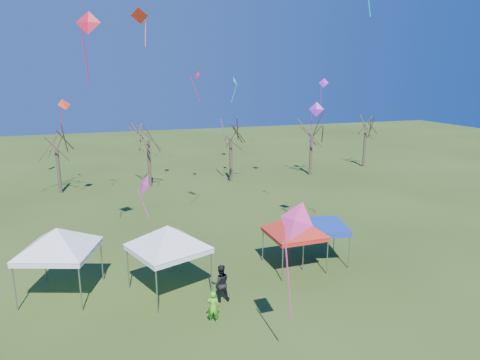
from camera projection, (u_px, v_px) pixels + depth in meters
The scene contains 21 objects.
ground at pixel (257, 300), 21.32m from camera, with size 140.00×140.00×0.00m, color #2D4616.
tree_1 at pixel (55, 132), 39.38m from camera, with size 3.42×3.42×7.54m.
tree_2 at pixel (147, 124), 41.58m from camera, with size 3.71×3.71×8.18m.
tree_3 at pixel (231, 124), 43.88m from camera, with size 3.59×3.59×7.91m.
tree_4 at pixel (312, 121), 46.70m from camera, with size 3.58×3.58×7.89m.
tree_5 at pixel (367, 120), 51.23m from camera, with size 3.39×3.39×7.46m.
tent_white_west at pixel (57, 233), 21.05m from camera, with size 4.45×4.45×4.15m.
tent_white_mid at pixel (168, 230), 21.41m from camera, with size 4.39×4.39×4.14m.
tent_red at pixel (295, 219), 24.21m from camera, with size 4.16×4.16×3.67m.
tent_blue at pixel (320, 227), 25.50m from camera, with size 3.44×3.44×2.27m.
person_green at pixel (213, 307), 19.17m from camera, with size 0.56×0.37×1.55m, color #4BC71F.
person_dark at pixel (221, 283), 21.04m from camera, with size 0.92×0.71×1.88m, color black.
kite_5 at pixel (295, 222), 14.57m from camera, with size 1.29×1.60×4.57m.
kite_11 at pixel (140, 16), 29.85m from camera, with size 1.39×1.07×2.68m.
kite_17 at pixel (316, 110), 27.54m from camera, with size 1.01×0.78×3.02m.
kite_22 at pixel (197, 76), 37.44m from camera, with size 0.81×0.95×2.67m.
kite_13 at pixel (64, 105), 34.82m from camera, with size 1.27×1.11×2.66m.
kite_8 at pixel (88, 23), 21.85m from camera, with size 1.37×0.88×3.78m.
kite_12 at pixel (324, 83), 42.33m from camera, with size 1.07×1.01×3.13m.
kite_19 at pixel (235, 82), 41.32m from camera, with size 0.87×0.97×2.47m.
kite_1 at pixel (144, 185), 19.67m from camera, with size 0.70×1.08×2.27m.
Camera 1 is at (-6.88, -18.03, 10.87)m, focal length 32.00 mm.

